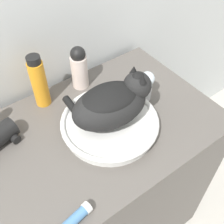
# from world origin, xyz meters

# --- Properties ---
(wall_back) EXTENTS (8.00, 0.05, 2.40)m
(wall_back) POSITION_xyz_m (0.00, 0.66, 1.20)
(wall_back) COLOR silver
(wall_back) RESTS_ON ground_plane
(vanity_counter) EXTENTS (0.91, 0.61, 0.89)m
(vanity_counter) POSITION_xyz_m (0.00, 0.30, 0.45)
(vanity_counter) COLOR #56514C
(vanity_counter) RESTS_ON ground_plane
(sink_basin) EXTENTS (0.36, 0.36, 0.05)m
(sink_basin) POSITION_xyz_m (0.04, 0.27, 0.92)
(sink_basin) COLOR silver
(sink_basin) RESTS_ON vanity_counter
(cat) EXTENTS (0.30, 0.27, 0.18)m
(cat) POSITION_xyz_m (0.05, 0.27, 1.02)
(cat) COLOR black
(cat) RESTS_ON sink_basin
(faucet) EXTENTS (0.14, 0.06, 0.15)m
(faucet) POSITION_xyz_m (0.23, 0.31, 0.97)
(faucet) COLOR silver
(faucet) RESTS_ON vanity_counter
(lotion_bottle_white) EXTENTS (0.07, 0.07, 0.19)m
(lotion_bottle_white) POSITION_xyz_m (0.08, 0.54, 0.99)
(lotion_bottle_white) COLOR silver
(lotion_bottle_white) RESTS_ON vanity_counter
(shampoo_bottle_tall) EXTENTS (0.06, 0.06, 0.22)m
(shampoo_bottle_tall) POSITION_xyz_m (-0.10, 0.54, 1.00)
(shampoo_bottle_tall) COLOR orange
(shampoo_bottle_tall) RESTS_ON vanity_counter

